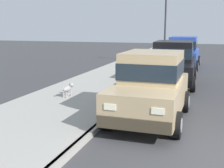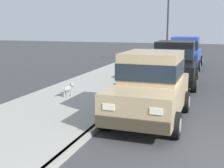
{
  "view_description": "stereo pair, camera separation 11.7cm",
  "coord_description": "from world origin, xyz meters",
  "px_view_note": "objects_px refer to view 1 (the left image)",
  "views": [
    {
      "loc": [
        -0.66,
        -5.65,
        2.58
      ],
      "look_at": [
        -3.37,
        2.76,
        0.85
      ],
      "focal_mm": 47.7,
      "sensor_mm": 36.0,
      "label": 1
    },
    {
      "loc": [
        -0.54,
        -5.62,
        2.58
      ],
      "look_at": [
        -3.37,
        2.76,
        0.85
      ],
      "focal_mm": 47.7,
      "sensor_mm": 36.0,
      "label": 2
    }
  ],
  "objects_px": {
    "dog_grey": "(68,88)",
    "car_tan_hatchback": "(151,85)",
    "car_blue_sedan": "(183,52)",
    "car_black_sedan": "(173,62)",
    "street_lamp": "(165,21)"
  },
  "relations": [
    {
      "from": "car_tan_hatchback",
      "to": "car_black_sedan",
      "type": "relative_size",
      "value": 0.82
    },
    {
      "from": "car_tan_hatchback",
      "to": "car_blue_sedan",
      "type": "bearing_deg",
      "value": 90.29
    },
    {
      "from": "car_black_sedan",
      "to": "dog_grey",
      "type": "distance_m",
      "value": 5.23
    },
    {
      "from": "car_black_sedan",
      "to": "dog_grey",
      "type": "xyz_separation_m",
      "value": [
        -3.16,
        -4.13,
        -0.55
      ]
    },
    {
      "from": "car_blue_sedan",
      "to": "dog_grey",
      "type": "bearing_deg",
      "value": -107.44
    },
    {
      "from": "car_tan_hatchback",
      "to": "car_black_sedan",
      "type": "bearing_deg",
      "value": 90.02
    },
    {
      "from": "car_black_sedan",
      "to": "street_lamp",
      "type": "distance_m",
      "value": 7.81
    },
    {
      "from": "street_lamp",
      "to": "car_black_sedan",
      "type": "bearing_deg",
      "value": -78.98
    },
    {
      "from": "car_tan_hatchback",
      "to": "street_lamp",
      "type": "bearing_deg",
      "value": 96.45
    },
    {
      "from": "dog_grey",
      "to": "car_tan_hatchback",
      "type": "bearing_deg",
      "value": -21.64
    },
    {
      "from": "car_black_sedan",
      "to": "street_lamp",
      "type": "bearing_deg",
      "value": 101.02
    },
    {
      "from": "car_tan_hatchback",
      "to": "dog_grey",
      "type": "xyz_separation_m",
      "value": [
        -3.17,
        1.26,
        -0.55
      ]
    },
    {
      "from": "car_tan_hatchback",
      "to": "dog_grey",
      "type": "bearing_deg",
      "value": 158.36
    },
    {
      "from": "car_black_sedan",
      "to": "car_blue_sedan",
      "type": "distance_m",
      "value": 5.77
    },
    {
      "from": "street_lamp",
      "to": "car_blue_sedan",
      "type": "bearing_deg",
      "value": -49.98
    }
  ]
}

